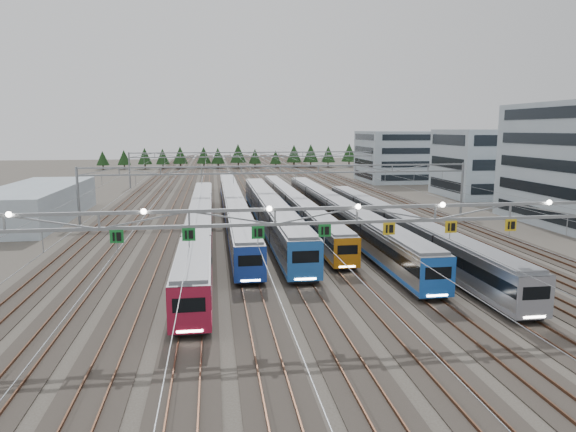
{
  "coord_description": "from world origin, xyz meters",
  "views": [
    {
      "loc": [
        -9.6,
        -33.22,
        13.02
      ],
      "look_at": [
        -1.45,
        22.39,
        3.5
      ],
      "focal_mm": 32.0,
      "sensor_mm": 36.0,
      "label": 1
    }
  ],
  "objects": [
    {
      "name": "train_c",
      "position": [
        -2.25,
        33.35,
        2.24
      ],
      "size": [
        3.05,
        52.86,
        3.98
      ],
      "color": "black",
      "rests_on": "ground"
    },
    {
      "name": "gantry_far",
      "position": [
        0.0,
        85.0,
        6.39
      ],
      "size": [
        56.36,
        0.36,
        8.0
      ],
      "color": "gray",
      "rests_on": "ground"
    },
    {
      "name": "train_a",
      "position": [
        -11.25,
        27.75,
        2.03
      ],
      "size": [
        2.74,
        61.18,
        3.56
      ],
      "color": "black",
      "rests_on": "ground"
    },
    {
      "name": "treeline",
      "position": [
        -4.05,
        142.19,
        4.23
      ],
      "size": [
        87.5,
        5.6,
        7.02
      ],
      "color": "#332114",
      "rests_on": "ground"
    },
    {
      "name": "west_shed",
      "position": [
        -34.99,
        44.66,
        2.47
      ],
      "size": [
        10.0,
        30.0,
        4.94
      ],
      "primitive_type": "cube",
      "color": "#9DAFBC",
      "rests_on": "ground"
    },
    {
      "name": "gantry_mid",
      "position": [
        0.0,
        40.0,
        6.39
      ],
      "size": [
        56.36,
        0.36,
        8.0
      ],
      "color": "gray",
      "rests_on": "ground"
    },
    {
      "name": "depot_bldg_north",
      "position": [
        38.84,
        91.56,
        6.28
      ],
      "size": [
        22.0,
        18.0,
        12.56
      ],
      "primitive_type": "cube",
      "color": "#9DAFBC",
      "rests_on": "ground"
    },
    {
      "name": "train_b",
      "position": [
        -6.75,
        41.35,
        2.03
      ],
      "size": [
        2.74,
        68.02,
        3.56
      ],
      "color": "black",
      "rests_on": "ground"
    },
    {
      "name": "ground",
      "position": [
        0.0,
        0.0,
        0.0
      ],
      "size": [
        400.0,
        400.0,
        0.0
      ],
      "primitive_type": "plane",
      "color": "#47423A",
      "rests_on": "ground"
    },
    {
      "name": "train_f",
      "position": [
        11.25,
        23.05,
        1.99
      ],
      "size": [
        2.68,
        53.4,
        3.49
      ],
      "color": "black",
      "rests_on": "ground"
    },
    {
      "name": "train_e",
      "position": [
        6.75,
        32.99,
        2.08
      ],
      "size": [
        2.81,
        63.1,
        3.66
      ],
      "color": "black",
      "rests_on": "ground"
    },
    {
      "name": "depot_bldg_mid",
      "position": [
        42.07,
        60.36,
        6.49
      ],
      "size": [
        14.0,
        16.0,
        12.99
      ],
      "primitive_type": "cube",
      "color": "#9DAFBC",
      "rests_on": "ground"
    },
    {
      "name": "train_d",
      "position": [
        2.25,
        41.58,
        1.91
      ],
      "size": [
        2.56,
        62.14,
        3.32
      ],
      "color": "black",
      "rests_on": "ground"
    },
    {
      "name": "track_bed",
      "position": [
        0.0,
        100.0,
        1.49
      ],
      "size": [
        54.0,
        260.0,
        5.42
      ],
      "color": "#2D2823",
      "rests_on": "ground"
    },
    {
      "name": "gantry_near",
      "position": [
        -0.05,
        -0.12,
        7.09
      ],
      "size": [
        56.36,
        0.61,
        8.08
      ],
      "color": "gray",
      "rests_on": "ground"
    }
  ]
}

